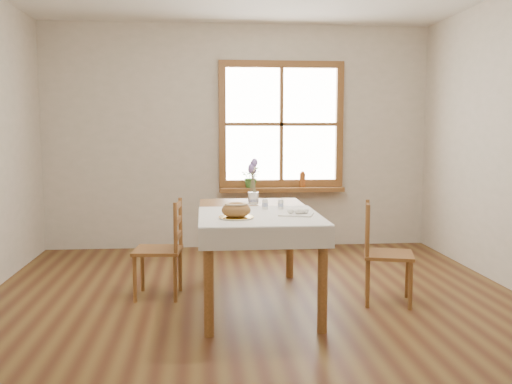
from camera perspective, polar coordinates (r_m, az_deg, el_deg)
ground at (r=4.44m, az=0.37°, el=-12.06°), size 5.00×5.00×0.00m
room_walls at (r=4.22m, az=0.39°, el=10.48°), size 4.60×5.10×2.65m
window at (r=6.72m, az=2.54°, el=6.78°), size 1.46×0.08×1.46m
window_sill at (r=6.69m, az=2.59°, el=0.26°), size 1.46×0.20×0.05m
dining_table at (r=4.57m, az=0.00°, el=-2.93°), size 0.90×1.60×0.75m
table_linen at (r=4.26m, az=0.38°, el=-2.39°), size 0.91×0.99×0.01m
chair_left at (r=4.84m, az=-9.80°, el=-5.60°), size 0.43×0.41×0.82m
chair_right at (r=4.73m, az=13.13°, el=-5.96°), size 0.49×0.47×0.82m
bread_plate at (r=4.11m, az=-1.99°, el=-2.56°), size 0.30×0.30×0.01m
bread_loaf at (r=4.10m, az=-2.00°, el=-1.67°), size 0.21×0.21×0.12m
egg_napkin at (r=4.28m, az=4.04°, el=-2.23°), size 0.29×0.27×0.01m
eggs at (r=4.27m, az=4.04°, el=-1.88°), size 0.23×0.22×0.04m
salt_shaker at (r=4.56m, az=0.91°, el=-1.17°), size 0.06×0.06×0.09m
pepper_shaker at (r=4.58m, az=2.50°, el=-1.20°), size 0.05×0.05×0.08m
flower_vase at (r=4.90m, az=-0.26°, el=-0.71°), size 0.10×0.10×0.10m
lavender_bouquet at (r=4.88m, az=-0.26°, el=1.60°), size 0.16×0.16×0.30m
potted_plant at (r=6.64m, az=-0.46°, el=1.27°), size 0.27×0.29×0.19m
amber_bottle at (r=6.72m, az=4.67°, el=1.30°), size 0.08×0.08×0.19m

